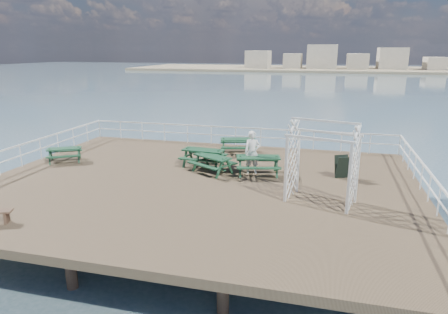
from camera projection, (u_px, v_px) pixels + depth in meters
ground at (199, 185)px, 16.88m from camera, size 18.00×14.00×0.30m
sea_backdrop at (353, 66)px, 139.08m from camera, size 300.00×300.00×9.20m
railing at (214, 148)px, 19.03m from camera, size 17.77×13.76×1.10m
picnic_table_a at (64, 152)px, 19.77m from camera, size 2.03×1.92×0.78m
picnic_table_b at (238, 143)px, 21.29m from camera, size 2.20×1.95×0.91m
picnic_table_c at (258, 161)px, 17.72m from camera, size 2.21×1.93×0.93m
picnic_table_d at (212, 160)px, 17.99m from camera, size 2.29×2.16×0.88m
picnic_table_e at (203, 154)px, 18.92m from camera, size 2.07×1.73×0.94m
trellis_arbor at (322, 167)px, 14.30m from camera, size 2.70×1.91×3.04m
sandwich_board at (342, 167)px, 17.24m from camera, size 0.74×0.66×1.00m
person at (252, 152)px, 17.80m from camera, size 0.81×0.65×1.93m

